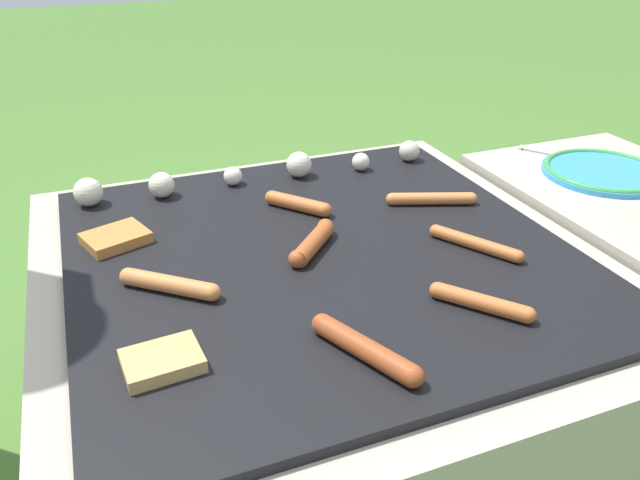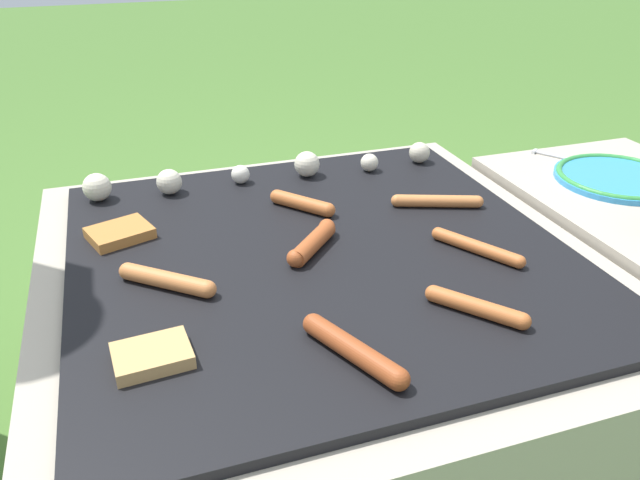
{
  "view_description": "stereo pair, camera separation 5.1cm",
  "coord_description": "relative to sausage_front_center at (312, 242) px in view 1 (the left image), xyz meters",
  "views": [
    {
      "loc": [
        -0.36,
        -0.92,
        1.0
      ],
      "look_at": [
        0.0,
        0.0,
        0.47
      ],
      "focal_mm": 35.0,
      "sensor_mm": 36.0,
      "label": 1
    },
    {
      "loc": [
        -0.31,
        -0.93,
        1.0
      ],
      "look_at": [
        0.0,
        0.0,
        0.47
      ],
      "focal_mm": 35.0,
      "sensor_mm": 36.0,
      "label": 2
    }
  ],
  "objects": [
    {
      "name": "side_ledge",
      "position": [
        0.75,
        0.01,
        -0.24
      ],
      "size": [
        0.47,
        0.61,
        0.45
      ],
      "color": "#A89E8C",
      "rests_on": "ground_plane"
    },
    {
      "name": "sausage_back_left",
      "position": [
        -0.04,
        -0.31,
        -0.0
      ],
      "size": [
        0.1,
        0.18,
        0.03
      ],
      "color": "#93421E",
      "rests_on": "grill"
    },
    {
      "name": "sausage_back_right",
      "position": [
        0.3,
        0.09,
        -0.0
      ],
      "size": [
        0.18,
        0.08,
        0.03
      ],
      "color": "#C6753D",
      "rests_on": "grill"
    },
    {
      "name": "mushroom_row",
      "position": [
        -0.04,
        0.34,
        0.01
      ],
      "size": [
        0.79,
        0.08,
        0.06
      ],
      "color": "beige",
      "rests_on": "grill"
    },
    {
      "name": "fork_utensil",
      "position": [
        0.73,
        0.24,
        -0.01
      ],
      "size": [
        0.11,
        0.15,
        0.01
      ],
      "color": "silver",
      "rests_on": "side_ledge"
    },
    {
      "name": "bread_slice_center",
      "position": [
        -0.33,
        0.16,
        -0.01
      ],
      "size": [
        0.13,
        0.12,
        0.02
      ],
      "color": "#B27033",
      "rests_on": "grill"
    },
    {
      "name": "sausage_back_center",
      "position": [
        0.18,
        -0.27,
        -0.0
      ],
      "size": [
        0.12,
        0.13,
        0.03
      ],
      "color": "#B7602D",
      "rests_on": "grill"
    },
    {
      "name": "sausage_front_left",
      "position": [
        -0.26,
        -0.05,
        -0.0
      ],
      "size": [
        0.15,
        0.13,
        0.03
      ],
      "color": "#C6753D",
      "rests_on": "grill"
    },
    {
      "name": "plate_colorful",
      "position": [
        0.75,
        0.09,
        -0.01
      ],
      "size": [
        0.28,
        0.28,
        0.02
      ],
      "color": "#338CCC",
      "rests_on": "side_ledge"
    },
    {
      "name": "sausage_front_center",
      "position": [
        0.0,
        0.0,
        0.0
      ],
      "size": [
        0.12,
        0.13,
        0.03
      ],
      "color": "#A34C23",
      "rests_on": "grill"
    },
    {
      "name": "sausage_mid_left",
      "position": [
        0.28,
        -0.1,
        -0.0
      ],
      "size": [
        0.11,
        0.16,
        0.02
      ],
      "color": "#B7602D",
      "rests_on": "grill"
    },
    {
      "name": "bread_slice_right",
      "position": [
        -0.3,
        -0.23,
        -0.01
      ],
      "size": [
        0.11,
        0.09,
        0.02
      ],
      "color": "tan",
      "rests_on": "grill"
    },
    {
      "name": "ground_plane",
      "position": [
        0.01,
        -0.0,
        -0.46
      ],
      "size": [
        14.0,
        14.0,
        0.0
      ],
      "primitive_type": "plane",
      "color": "#47702D"
    },
    {
      "name": "sausage_mid_right",
      "position": [
        0.03,
        0.17,
        -0.0
      ],
      "size": [
        0.11,
        0.13,
        0.03
      ],
      "color": "#B7602D",
      "rests_on": "grill"
    },
    {
      "name": "grill",
      "position": [
        0.01,
        -0.0,
        -0.24
      ],
      "size": [
        0.99,
        0.99,
        0.45
      ],
      "color": "#A89E8C",
      "rests_on": "ground_plane"
    }
  ]
}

